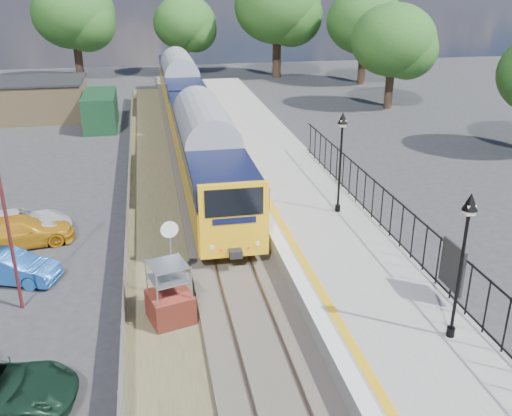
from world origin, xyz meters
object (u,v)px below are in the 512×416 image
object	(u,v)px
train	(189,106)
car_yellow	(19,231)
carpark_lamp	(2,197)
victorian_lamp_south	(466,233)
car_blue	(10,268)
brick_plinth	(170,294)
car_white	(16,226)
victorian_lamp_north	(342,139)
speed_sign	(170,246)

from	to	relation	value
train	car_yellow	xyz separation A→B (m)	(-8.80, -16.18, -1.68)
carpark_lamp	victorian_lamp_south	bearing A→B (deg)	-22.90
train	car_blue	size ratio (longest dim) A/B	11.14
victorian_lamp_south	brick_plinth	bearing A→B (deg)	155.11
car_yellow	car_white	bearing A→B (deg)	10.40
victorian_lamp_south	train	world-z (taller)	victorian_lamp_south
victorian_lamp_south	victorian_lamp_north	world-z (taller)	same
train	speed_sign	size ratio (longest dim) A/B	13.13
brick_plinth	car_blue	distance (m)	7.04
train	victorian_lamp_north	bearing A→B (deg)	-72.83
train	brick_plinth	size ratio (longest dim) A/B	18.34
brick_plinth	carpark_lamp	world-z (taller)	carpark_lamp
carpark_lamp	car_yellow	world-z (taller)	carpark_lamp
victorian_lamp_north	brick_plinth	size ratio (longest dim) A/B	2.07
victorian_lamp_south	victorian_lamp_north	bearing A→B (deg)	91.15
carpark_lamp	car_yellow	bearing A→B (deg)	100.39
speed_sign	car_yellow	world-z (taller)	speed_sign
train	car_blue	xyz separation A→B (m)	(-8.52, -19.48, -1.74)
car_blue	car_white	distance (m)	3.98
victorian_lamp_south	car_blue	world-z (taller)	victorian_lamp_south
car_blue	car_yellow	size ratio (longest dim) A/B	0.80
victorian_lamp_north	speed_sign	size ratio (longest dim) A/B	1.48
train	brick_plinth	world-z (taller)	train
victorian_lamp_south	carpark_lamp	xyz separation A→B (m)	(-13.32, 5.62, -0.07)
victorian_lamp_south	train	xyz separation A→B (m)	(-5.50, 27.15, -1.96)
train	speed_sign	bearing A→B (deg)	-96.49
brick_plinth	speed_sign	distance (m)	1.78
train	carpark_lamp	size ratio (longest dim) A/B	5.47
car_white	train	bearing A→B (deg)	-40.36
brick_plinth	car_white	xyz separation A→B (m)	(-6.39, 7.83, -0.40)
victorian_lamp_south	car_blue	bearing A→B (deg)	151.31
train	victorian_lamp_south	bearing A→B (deg)	-78.55
speed_sign	car_yellow	size ratio (longest dim) A/B	0.68
brick_plinth	car_white	world-z (taller)	brick_plinth
victorian_lamp_south	brick_plinth	size ratio (longest dim) A/B	2.07
carpark_lamp	car_blue	bearing A→B (deg)	108.94
car_blue	car_yellow	bearing A→B (deg)	24.65
train	speed_sign	world-z (taller)	train
carpark_lamp	car_yellow	size ratio (longest dim) A/B	1.64
speed_sign	car_yellow	distance (m)	8.67
car_yellow	speed_sign	bearing A→B (deg)	-143.58
victorian_lamp_north	speed_sign	xyz separation A→B (m)	(-7.80, -4.81, -2.15)
train	car_white	distance (m)	18.06
brick_plinth	victorian_lamp_north	bearing A→B (deg)	37.95
carpark_lamp	car_blue	distance (m)	4.22
brick_plinth	car_yellow	bearing A→B (deg)	130.50
brick_plinth	car_white	bearing A→B (deg)	129.21
train	car_blue	world-z (taller)	train
victorian_lamp_south	car_white	xyz separation A→B (m)	(-14.55, 11.62, -3.63)
speed_sign	victorian_lamp_south	bearing A→B (deg)	-40.48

